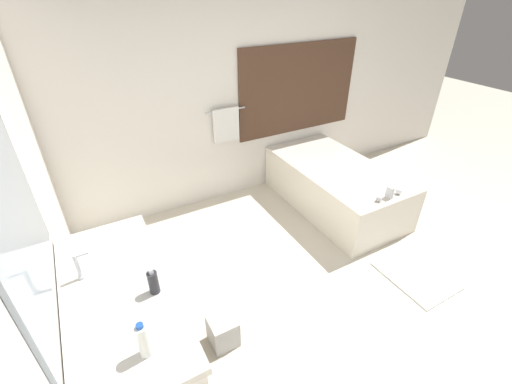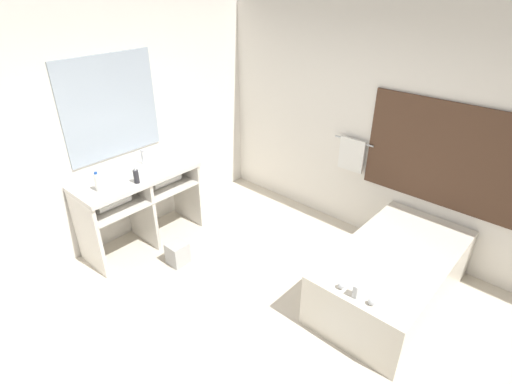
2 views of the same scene
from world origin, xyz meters
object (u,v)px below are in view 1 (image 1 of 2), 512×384
Objects in this scene: bathtub at (335,184)px; soap_dispenser at (153,282)px; water_bottle_1 at (144,340)px; waste_bin at (223,331)px.

soap_dispenser is (-2.44, -1.20, 0.68)m from bathtub.
water_bottle_1 is at bearing -110.70° from soap_dispenser.
waste_bin is at bearing 39.54° from water_bottle_1.
soap_dispenser reaches higher than bathtub.
bathtub is 6.95× the size of waste_bin.
soap_dispenser is 0.69× the size of waste_bin.
bathtub is at bearing 26.22° from soap_dispenser.
bathtub is 10.00× the size of soap_dispenser.
waste_bin is at bearing 14.00° from soap_dispenser.
water_bottle_1 reaches higher than bathtub.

